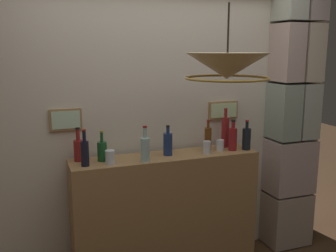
{
  "coord_description": "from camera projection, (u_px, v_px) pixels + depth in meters",
  "views": [
    {
      "loc": [
        -1.01,
        -1.94,
        1.86
      ],
      "look_at": [
        0.0,
        0.8,
        1.27
      ],
      "focal_mm": 41.18,
      "sensor_mm": 36.0,
      "label": 1
    }
  ],
  "objects": [
    {
      "name": "panelled_rear_partition",
      "position": [
        156.0,
        105.0,
        3.23
      ],
      "size": [
        3.39,
        0.15,
        2.66
      ],
      "color": "beige",
      "rests_on": "ground"
    },
    {
      "name": "stone_pillar",
      "position": [
        291.0,
        114.0,
        3.54
      ],
      "size": [
        0.42,
        0.35,
        2.58
      ],
      "color": "#AC9B8A",
      "rests_on": "ground"
    },
    {
      "name": "bar_shelf_unit",
      "position": [
        166.0,
        215.0,
        3.18
      ],
      "size": [
        1.52,
        0.33,
        1.02
      ],
      "primitive_type": "cube",
      "color": "#9E7547",
      "rests_on": "ground"
    },
    {
      "name": "liquor_bottle_tequila",
      "position": [
        145.0,
        148.0,
        2.9
      ],
      "size": [
        0.07,
        0.07,
        0.27
      ],
      "color": "#A0C7C1",
      "rests_on": "bar_shelf_unit"
    },
    {
      "name": "liquor_bottle_gin",
      "position": [
        225.0,
        131.0,
        3.32
      ],
      "size": [
        0.07,
        0.07,
        0.34
      ],
      "color": "maroon",
      "rests_on": "bar_shelf_unit"
    },
    {
      "name": "liquor_bottle_mezcal",
      "position": [
        85.0,
        152.0,
        2.78
      ],
      "size": [
        0.06,
        0.06,
        0.27
      ],
      "color": "black",
      "rests_on": "bar_shelf_unit"
    },
    {
      "name": "liquor_bottle_scotch",
      "position": [
        208.0,
        138.0,
        3.21
      ],
      "size": [
        0.06,
        0.06,
        0.26
      ],
      "color": "#603514",
      "rests_on": "bar_shelf_unit"
    },
    {
      "name": "liquor_bottle_whiskey",
      "position": [
        78.0,
        149.0,
        2.91
      ],
      "size": [
        0.07,
        0.07,
        0.26
      ],
      "color": "maroon",
      "rests_on": "bar_shelf_unit"
    },
    {
      "name": "liquor_bottle_vermouth",
      "position": [
        168.0,
        144.0,
        3.07
      ],
      "size": [
        0.07,
        0.07,
        0.24
      ],
      "color": "navy",
      "rests_on": "bar_shelf_unit"
    },
    {
      "name": "liquor_bottle_rum",
      "position": [
        102.0,
        151.0,
        2.91
      ],
      "size": [
        0.07,
        0.07,
        0.24
      ],
      "color": "#174F26",
      "rests_on": "bar_shelf_unit"
    },
    {
      "name": "liquor_bottle_sherry",
      "position": [
        246.0,
        138.0,
        3.24
      ],
      "size": [
        0.07,
        0.07,
        0.25
      ],
      "color": "black",
      "rests_on": "bar_shelf_unit"
    },
    {
      "name": "liquor_bottle_amaro",
      "position": [
        233.0,
        138.0,
        3.22
      ],
      "size": [
        0.07,
        0.07,
        0.26
      ],
      "color": "maroon",
      "rests_on": "bar_shelf_unit"
    },
    {
      "name": "glass_tumbler_rocks",
      "position": [
        220.0,
        145.0,
        3.22
      ],
      "size": [
        0.06,
        0.06,
        0.09
      ],
      "color": "silver",
      "rests_on": "bar_shelf_unit"
    },
    {
      "name": "glass_tumbler_highball",
      "position": [
        110.0,
        157.0,
        2.84
      ],
      "size": [
        0.07,
        0.07,
        0.1
      ],
      "color": "silver",
      "rests_on": "bar_shelf_unit"
    },
    {
      "name": "glass_tumbler_shot",
      "position": [
        207.0,
        147.0,
        3.12
      ],
      "size": [
        0.06,
        0.06,
        0.1
      ],
      "color": "silver",
      "rests_on": "bar_shelf_unit"
    },
    {
      "name": "pendant_lamp",
      "position": [
        227.0,
        67.0,
        2.4
      ],
      "size": [
        0.53,
        0.53,
        0.46
      ],
      "color": "beige"
    }
  ]
}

